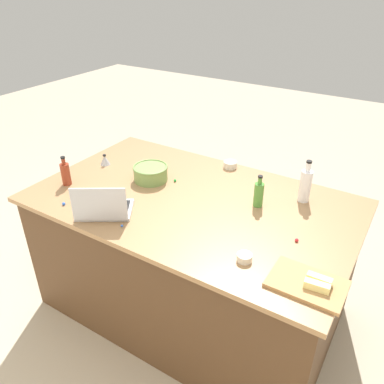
{
  "coord_description": "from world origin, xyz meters",
  "views": [
    {
      "loc": [
        -1.07,
        1.72,
        2.12
      ],
      "look_at": [
        0.0,
        0.0,
        0.95
      ],
      "focal_mm": 36.15,
      "sensor_mm": 36.0,
      "label": 1
    }
  ],
  "objects_px": {
    "butter_stick_left": "(319,280)",
    "ramekin_medium": "(230,165)",
    "cutting_board": "(307,284)",
    "kitchen_timer": "(105,160)",
    "ramekin_small": "(244,258)",
    "bottle_vinegar": "(305,185)",
    "butter_stick_right": "(317,286)",
    "bottle_olive": "(259,194)",
    "bottle_soy": "(66,173)",
    "laptop": "(103,208)",
    "mixing_bowl_large": "(151,173)"
  },
  "relations": [
    {
      "from": "butter_stick_left",
      "to": "ramekin_medium",
      "type": "distance_m",
      "value": 1.22
    },
    {
      "from": "cutting_board",
      "to": "kitchen_timer",
      "type": "relative_size",
      "value": 4.35
    },
    {
      "from": "ramekin_small",
      "to": "bottle_vinegar",
      "type": "bearing_deg",
      "value": -95.13
    },
    {
      "from": "butter_stick_right",
      "to": "bottle_vinegar",
      "type": "bearing_deg",
      "value": -68.1
    },
    {
      "from": "cutting_board",
      "to": "butter_stick_right",
      "type": "height_order",
      "value": "butter_stick_right"
    },
    {
      "from": "bottle_olive",
      "to": "butter_stick_right",
      "type": "relative_size",
      "value": 1.82
    },
    {
      "from": "bottle_soy",
      "to": "kitchen_timer",
      "type": "distance_m",
      "value": 0.36
    },
    {
      "from": "ramekin_small",
      "to": "cutting_board",
      "type": "bearing_deg",
      "value": 179.03
    },
    {
      "from": "butter_stick_left",
      "to": "butter_stick_right",
      "type": "relative_size",
      "value": 1.0
    },
    {
      "from": "cutting_board",
      "to": "butter_stick_left",
      "type": "distance_m",
      "value": 0.06
    },
    {
      "from": "ramekin_small",
      "to": "kitchen_timer",
      "type": "distance_m",
      "value": 1.38
    },
    {
      "from": "laptop",
      "to": "butter_stick_right",
      "type": "bearing_deg",
      "value": -178.52
    },
    {
      "from": "bottle_soy",
      "to": "butter_stick_left",
      "type": "bearing_deg",
      "value": 177.66
    },
    {
      "from": "laptop",
      "to": "ramekin_medium",
      "type": "height_order",
      "value": "laptop"
    },
    {
      "from": "butter_stick_left",
      "to": "cutting_board",
      "type": "bearing_deg",
      "value": 27.33
    },
    {
      "from": "bottle_soy",
      "to": "ramekin_medium",
      "type": "distance_m",
      "value": 1.12
    },
    {
      "from": "bottle_vinegar",
      "to": "ramekin_medium",
      "type": "bearing_deg",
      "value": -16.0
    },
    {
      "from": "laptop",
      "to": "butter_stick_left",
      "type": "bearing_deg",
      "value": -176.39
    },
    {
      "from": "bottle_soy",
      "to": "butter_stick_left",
      "type": "xyz_separation_m",
      "value": [
        -1.67,
        0.07,
        -0.04
      ]
    },
    {
      "from": "laptop",
      "to": "cutting_board",
      "type": "xyz_separation_m",
      "value": [
        -1.17,
        -0.05,
        -0.04
      ]
    },
    {
      "from": "laptop",
      "to": "bottle_vinegar",
      "type": "height_order",
      "value": "bottle_vinegar"
    },
    {
      "from": "mixing_bowl_large",
      "to": "bottle_vinegar",
      "type": "bearing_deg",
      "value": -163.7
    },
    {
      "from": "mixing_bowl_large",
      "to": "ramekin_medium",
      "type": "height_order",
      "value": "mixing_bowl_large"
    },
    {
      "from": "ramekin_small",
      "to": "ramekin_medium",
      "type": "height_order",
      "value": "ramekin_medium"
    },
    {
      "from": "mixing_bowl_large",
      "to": "kitchen_timer",
      "type": "relative_size",
      "value": 3.01
    },
    {
      "from": "bottle_vinegar",
      "to": "ramekin_medium",
      "type": "distance_m",
      "value": 0.61
    },
    {
      "from": "bottle_vinegar",
      "to": "kitchen_timer",
      "type": "distance_m",
      "value": 1.4
    },
    {
      "from": "ramekin_small",
      "to": "kitchen_timer",
      "type": "xyz_separation_m",
      "value": [
        1.31,
        -0.44,
        0.02
      ]
    },
    {
      "from": "ramekin_small",
      "to": "kitchen_timer",
      "type": "bearing_deg",
      "value": -18.53
    },
    {
      "from": "bottle_olive",
      "to": "butter_stick_right",
      "type": "xyz_separation_m",
      "value": [
        -0.5,
        0.53,
        -0.04
      ]
    },
    {
      "from": "laptop",
      "to": "bottle_soy",
      "type": "bearing_deg",
      "value": -17.49
    },
    {
      "from": "butter_stick_right",
      "to": "kitchen_timer",
      "type": "height_order",
      "value": "kitchen_timer"
    },
    {
      "from": "mixing_bowl_large",
      "to": "ramekin_small",
      "type": "distance_m",
      "value": 0.98
    },
    {
      "from": "butter_stick_left",
      "to": "laptop",
      "type": "bearing_deg",
      "value": 3.61
    },
    {
      "from": "butter_stick_left",
      "to": "ramekin_medium",
      "type": "xyz_separation_m",
      "value": [
        0.88,
        -0.85,
        -0.01
      ]
    },
    {
      "from": "kitchen_timer",
      "to": "ramekin_medium",
      "type": "bearing_deg",
      "value": -151.34
    },
    {
      "from": "butter_stick_left",
      "to": "kitchen_timer",
      "type": "bearing_deg",
      "value": -14.22
    },
    {
      "from": "cutting_board",
      "to": "mixing_bowl_large",
      "type": "bearing_deg",
      "value": -19.73
    },
    {
      "from": "mixing_bowl_large",
      "to": "cutting_board",
      "type": "height_order",
      "value": "mixing_bowl_large"
    },
    {
      "from": "laptop",
      "to": "ramekin_medium",
      "type": "relative_size",
      "value": 4.11
    },
    {
      "from": "bottle_olive",
      "to": "kitchen_timer",
      "type": "bearing_deg",
      "value": 3.08
    },
    {
      "from": "cutting_board",
      "to": "kitchen_timer",
      "type": "distance_m",
      "value": 1.68
    },
    {
      "from": "cutting_board",
      "to": "kitchen_timer",
      "type": "xyz_separation_m",
      "value": [
        1.62,
        -0.44,
        0.03
      ]
    },
    {
      "from": "laptop",
      "to": "bottle_vinegar",
      "type": "xyz_separation_m",
      "value": [
        -0.92,
        -0.76,
        0.06
      ]
    },
    {
      "from": "ramekin_small",
      "to": "ramekin_medium",
      "type": "relative_size",
      "value": 0.8
    },
    {
      "from": "mixing_bowl_large",
      "to": "ramekin_medium",
      "type": "relative_size",
      "value": 2.5
    },
    {
      "from": "bottle_vinegar",
      "to": "bottle_soy",
      "type": "height_order",
      "value": "bottle_vinegar"
    },
    {
      "from": "laptop",
      "to": "bottle_vinegar",
      "type": "bearing_deg",
      "value": -140.41
    },
    {
      "from": "cutting_board",
      "to": "ramekin_medium",
      "type": "xyz_separation_m",
      "value": [
        0.83,
        -0.87,
        0.01
      ]
    },
    {
      "from": "bottle_vinegar",
      "to": "butter_stick_left",
      "type": "distance_m",
      "value": 0.75
    }
  ]
}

